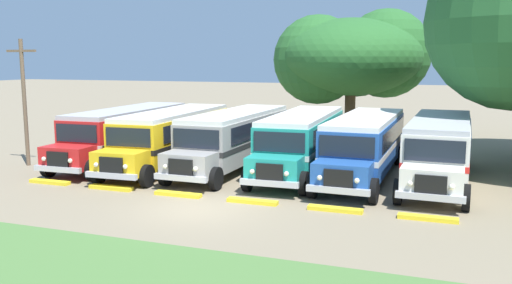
{
  "coord_description": "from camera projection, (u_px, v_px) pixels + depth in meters",
  "views": [
    {
      "loc": [
        8.48,
        -16.98,
        5.39
      ],
      "look_at": [
        0.0,
        6.29,
        1.6
      ],
      "focal_mm": 37.24,
      "sensor_mm": 36.0,
      "label": 1
    }
  ],
  "objects": [
    {
      "name": "ground_plane",
      "position": [
        197.0,
        209.0,
        19.45
      ],
      "size": [
        220.0,
        220.0,
        0.0
      ],
      "primitive_type": "plane",
      "color": "#84755B"
    },
    {
      "name": "curb_wheelstop_2",
      "position": [
        178.0,
        194.0,
        21.36
      ],
      "size": [
        2.0,
        0.36,
        0.15
      ],
      "primitive_type": "cube",
      "color": "yellow",
      "rests_on": "ground_plane"
    },
    {
      "name": "parked_bus_slot_0",
      "position": [
        127.0,
        132.0,
        28.88
      ],
      "size": [
        3.0,
        10.88,
        2.82
      ],
      "rotation": [
        0.0,
        0.0,
        -1.54
      ],
      "color": "red",
      "rests_on": "ground_plane"
    },
    {
      "name": "parked_bus_slot_3",
      "position": [
        302.0,
        139.0,
        26.17
      ],
      "size": [
        3.05,
        10.89,
        2.82
      ],
      "rotation": [
        0.0,
        0.0,
        -1.53
      ],
      "color": "teal",
      "rests_on": "ground_plane"
    },
    {
      "name": "curb_wheelstop_5",
      "position": [
        428.0,
        218.0,
        18.12
      ],
      "size": [
        2.0,
        0.36,
        0.15
      ],
      "primitive_type": "cube",
      "color": "yellow",
      "rests_on": "ground_plane"
    },
    {
      "name": "utility_pole",
      "position": [
        24.0,
        98.0,
        27.16
      ],
      "size": [
        1.8,
        0.2,
        6.49
      ],
      "color": "brown",
      "rests_on": "ground_plane"
    },
    {
      "name": "curb_wheelstop_1",
      "position": [
        111.0,
        188.0,
        22.45
      ],
      "size": [
        2.0,
        0.36,
        0.15
      ],
      "primitive_type": "cube",
      "color": "yellow",
      "rests_on": "ground_plane"
    },
    {
      "name": "parked_bus_slot_4",
      "position": [
        365.0,
        143.0,
        24.92
      ],
      "size": [
        2.84,
        10.86,
        2.82
      ],
      "rotation": [
        0.0,
        0.0,
        -1.59
      ],
      "color": "#23519E",
      "rests_on": "ground_plane"
    },
    {
      "name": "broad_shade_tree",
      "position": [
        352.0,
        57.0,
        38.03
      ],
      "size": [
        10.88,
        10.78,
        9.07
      ],
      "color": "brown",
      "rests_on": "ground_plane"
    },
    {
      "name": "curb_wheelstop_4",
      "position": [
        335.0,
        209.0,
        19.2
      ],
      "size": [
        2.0,
        0.36,
        0.15
      ],
      "primitive_type": "cube",
      "color": "yellow",
      "rests_on": "ground_plane"
    },
    {
      "name": "curb_wheelstop_3",
      "position": [
        252.0,
        201.0,
        20.28
      ],
      "size": [
        2.0,
        0.36,
        0.15
      ],
      "primitive_type": "cube",
      "color": "yellow",
      "rests_on": "ground_plane"
    },
    {
      "name": "parked_bus_slot_2",
      "position": [
        235.0,
        136.0,
        27.04
      ],
      "size": [
        2.78,
        10.85,
        2.82
      ],
      "rotation": [
        0.0,
        0.0,
        -1.58
      ],
      "color": "#9E9993",
      "rests_on": "ground_plane"
    },
    {
      "name": "parked_bus_slot_5",
      "position": [
        439.0,
        146.0,
        23.93
      ],
      "size": [
        2.93,
        10.87,
        2.82
      ],
      "rotation": [
        0.0,
        0.0,
        -1.6
      ],
      "color": "silver",
      "rests_on": "ground_plane"
    },
    {
      "name": "curb_wheelstop_0",
      "position": [
        50.0,
        182.0,
        23.53
      ],
      "size": [
        2.0,
        0.36,
        0.15
      ],
      "primitive_type": "cube",
      "color": "yellow",
      "rests_on": "ground_plane"
    },
    {
      "name": "parked_bus_slot_1",
      "position": [
        172.0,
        135.0,
        27.58
      ],
      "size": [
        3.1,
        10.89,
        2.82
      ],
      "rotation": [
        0.0,
        0.0,
        -1.52
      ],
      "color": "yellow",
      "rests_on": "ground_plane"
    }
  ]
}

